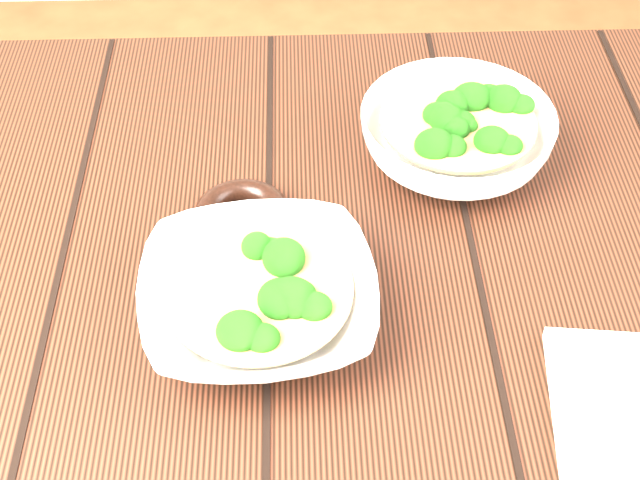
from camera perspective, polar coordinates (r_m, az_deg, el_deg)
The scene contains 4 objects.
table at distance 0.95m, azimuth -1.80°, elevation -6.73°, with size 1.20×0.80×0.75m.
soup_bowl_front at distance 0.80m, azimuth -3.95°, elevation -3.73°, with size 0.23×0.23×0.06m.
soup_bowl_back at distance 0.95m, azimuth 8.69°, elevation 6.63°, with size 0.27×0.27×0.07m.
trivet at distance 0.89m, azimuth -5.01°, elevation 1.58°, with size 0.10×0.10×0.02m, color black.
Camera 1 is at (0.01, -0.57, 1.38)m, focal length 50.00 mm.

